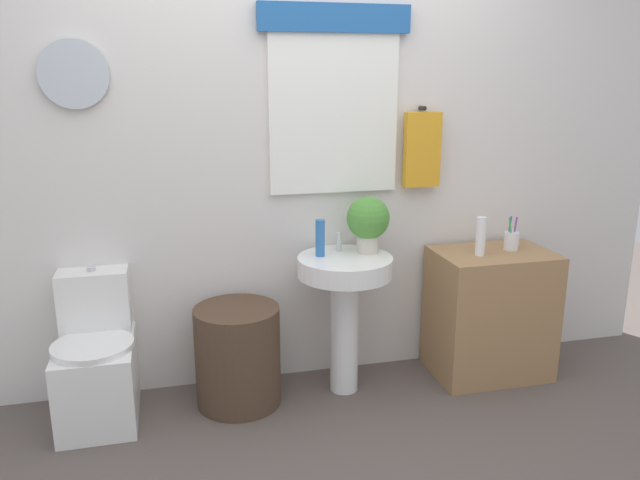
# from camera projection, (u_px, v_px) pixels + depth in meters

# --- Properties ---
(back_wall) EXTENTS (4.40, 0.18, 2.60)m
(back_wall) POSITION_uv_depth(u_px,v_px,m) (290.00, 143.00, 3.27)
(back_wall) COLOR silver
(back_wall) RESTS_ON ground_plane
(toilet) EXTENTS (0.38, 0.51, 0.74)m
(toilet) POSITION_uv_depth(u_px,v_px,m) (97.00, 363.00, 3.05)
(toilet) COLOR white
(toilet) RESTS_ON ground_plane
(laundry_hamper) EXTENTS (0.44, 0.44, 0.52)m
(laundry_hamper) POSITION_uv_depth(u_px,v_px,m) (238.00, 356.00, 3.18)
(laundry_hamper) COLOR #4C3828
(laundry_hamper) RESTS_ON ground_plane
(pedestal_sink) EXTENTS (0.49, 0.49, 0.75)m
(pedestal_sink) POSITION_uv_depth(u_px,v_px,m) (345.00, 292.00, 3.24)
(pedestal_sink) COLOR white
(pedestal_sink) RESTS_ON ground_plane
(faucet) EXTENTS (0.03, 0.03, 0.10)m
(faucet) POSITION_uv_depth(u_px,v_px,m) (339.00, 242.00, 3.29)
(faucet) COLOR silver
(faucet) RESTS_ON pedestal_sink
(wooden_cabinet) EXTENTS (0.63, 0.44, 0.72)m
(wooden_cabinet) POSITION_uv_depth(u_px,v_px,m) (490.00, 313.00, 3.49)
(wooden_cabinet) COLOR #9E754C
(wooden_cabinet) RESTS_ON ground_plane
(soap_bottle) EXTENTS (0.05, 0.05, 0.19)m
(soap_bottle) POSITION_uv_depth(u_px,v_px,m) (320.00, 238.00, 3.18)
(soap_bottle) COLOR #2D6BB7
(soap_bottle) RESTS_ON pedestal_sink
(potted_plant) EXTENTS (0.23, 0.23, 0.30)m
(potted_plant) POSITION_uv_depth(u_px,v_px,m) (368.00, 220.00, 3.23)
(potted_plant) COLOR beige
(potted_plant) RESTS_ON pedestal_sink
(lotion_bottle) EXTENTS (0.05, 0.05, 0.21)m
(lotion_bottle) POSITION_uv_depth(u_px,v_px,m) (481.00, 236.00, 3.30)
(lotion_bottle) COLOR white
(lotion_bottle) RESTS_ON wooden_cabinet
(toothbrush_cup) EXTENTS (0.08, 0.08, 0.19)m
(toothbrush_cup) POSITION_uv_depth(u_px,v_px,m) (511.00, 240.00, 3.42)
(toothbrush_cup) COLOR silver
(toothbrush_cup) RESTS_ON wooden_cabinet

